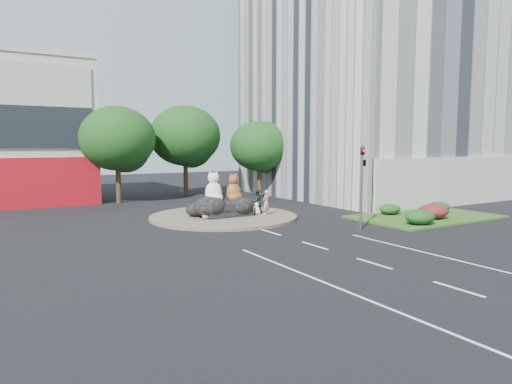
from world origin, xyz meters
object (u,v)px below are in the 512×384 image
cat_tabby (234,188)px  kitten_calico (205,212)px  pedestrian_pink (266,203)px  pedestrian_dark (257,201)px  cat_white (213,187)px  litter_bin (413,217)px  kitten_white (257,208)px

cat_tabby → kitten_calico: bearing=-169.1°
cat_tabby → pedestrian_pink: bearing=-32.1°
kitten_calico → pedestrian_dark: bearing=53.6°
cat_white → kitten_calico: size_ratio=2.50×
cat_tabby → litter_bin: (8.24, -8.30, -1.61)m
litter_bin → kitten_calico: bearing=144.1°
cat_white → pedestrian_pink: cat_white is taller
pedestrian_dark → kitten_white: bearing=59.4°
litter_bin → cat_white: bearing=139.2°
pedestrian_dark → cat_tabby: bearing=0.5°
pedestrian_dark → litter_bin: size_ratio=2.26×
cat_white → cat_tabby: 1.48m
cat_white → kitten_white: (2.97, -0.68, -1.55)m
pedestrian_dark → litter_bin: (6.40, -8.23, -0.54)m
kitten_calico → pedestrian_pink: 4.39m
kitten_calico → litter_bin: 13.14m
cat_white → pedestrian_dark: cat_white is taller
cat_white → pedestrian_pink: bearing=2.0°
cat_tabby → pedestrian_pink: cat_tabby is taller
cat_white → litter_bin: bearing=-19.9°
pedestrian_pink → pedestrian_dark: bearing=-112.4°
kitten_calico → litter_bin: bearing=10.6°
pedestrian_pink → litter_bin: 9.59m
kitten_calico → kitten_white: bearing=46.7°
kitten_calico → pedestrian_pink: bearing=40.1°
cat_tabby → pedestrian_dark: bearing=-5.1°
kitten_white → litter_bin: 10.25m
cat_tabby → kitten_calico: 2.87m
cat_white → pedestrian_dark: bearing=18.2°
cat_tabby → kitten_white: bearing=-24.4°
kitten_calico → litter_bin: kitten_calico is taller
pedestrian_pink → cat_white: bearing=-47.5°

